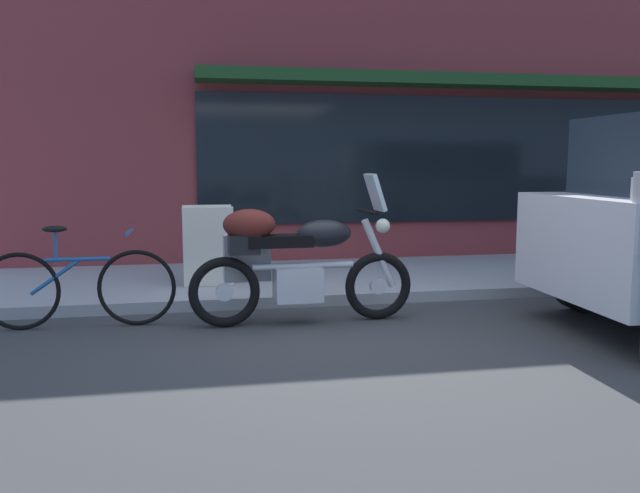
% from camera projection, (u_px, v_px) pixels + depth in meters
% --- Properties ---
extents(ground_plane, '(80.00, 80.00, 0.00)m').
position_uv_depth(ground_plane, '(346.00, 335.00, 5.77)').
color(ground_plane, '#3B3B3B').
extents(storefront_building, '(18.53, 0.90, 6.06)m').
position_uv_depth(storefront_building, '(621.00, 67.00, 10.16)').
color(storefront_building, brown).
rests_on(storefront_building, ground_plane).
extents(touring_motorcycle, '(2.13, 0.65, 1.41)m').
position_uv_depth(touring_motorcycle, '(289.00, 259.00, 6.15)').
color(touring_motorcycle, black).
rests_on(touring_motorcycle, ground_plane).
extents(parked_bicycle, '(1.74, 0.48, 0.95)m').
position_uv_depth(parked_bicycle, '(78.00, 286.00, 6.00)').
color(parked_bicycle, black).
rests_on(parked_bicycle, ground_plane).
extents(sandwich_board_sign, '(0.55, 0.41, 0.90)m').
position_uv_depth(sandwich_board_sign, '(208.00, 246.00, 7.38)').
color(sandwich_board_sign, silver).
rests_on(sandwich_board_sign, sidewalk_curb).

